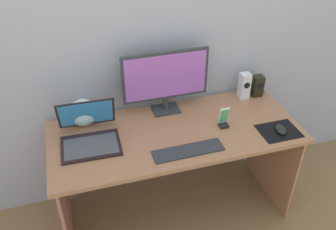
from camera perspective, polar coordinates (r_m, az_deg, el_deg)
The scene contains 12 objects.
ground_plane at distance 2.79m, azimuth 1.01°, elevation -14.68°, with size 8.00×8.00×0.00m, color olive.
wall_back at distance 2.34m, azimuth -1.56°, elevation 13.05°, with size 6.00×0.04×2.50m, color #A9ABBB.
desk at distance 2.37m, azimuth 1.15°, elevation -5.29°, with size 1.58×0.67×0.74m.
monitor at distance 2.34m, azimuth -0.38°, elevation 5.73°, with size 0.57×0.14×0.43m.
speaker_right at distance 2.67m, azimuth 13.95°, elevation 4.50°, with size 0.07×0.07×0.15m.
speaker_near_monitor at distance 2.61m, azimuth 11.99°, elevation 4.55°, with size 0.07×0.07×0.19m.
laptop at distance 2.21m, azimuth -12.35°, elevation -3.09°, with size 0.36×0.36×0.24m.
fishbowl at distance 2.36m, azimuth -13.30°, elevation 0.41°, with size 0.18×0.18×0.18m, color silver.
keyboard_external at distance 2.12m, azimuth 3.22°, elevation -5.64°, with size 0.42×0.11×0.01m, color #2A2D31.
mousepad at distance 2.38m, azimuth 17.11°, elevation -2.43°, with size 0.25×0.20×0.00m, color black.
mouse at distance 2.36m, azimuth 17.41°, elevation -2.21°, with size 0.06×0.10×0.04m, color black.
phone_in_dock at distance 2.32m, azimuth 8.80°, elevation -0.76°, with size 0.06×0.05×0.14m.
Camera 1 is at (-0.56, -1.72, 2.12)m, focal length 38.50 mm.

